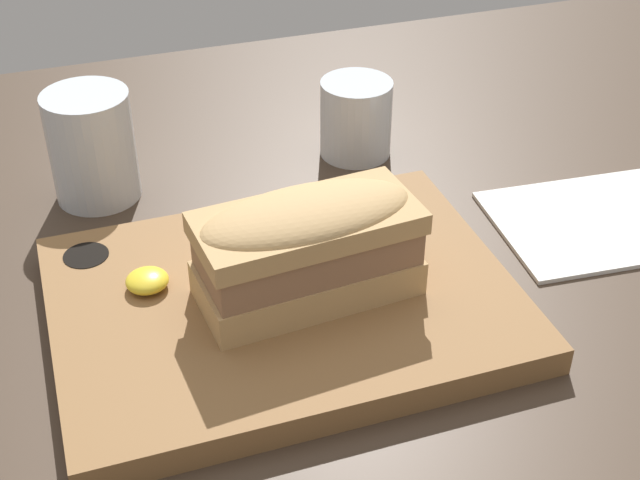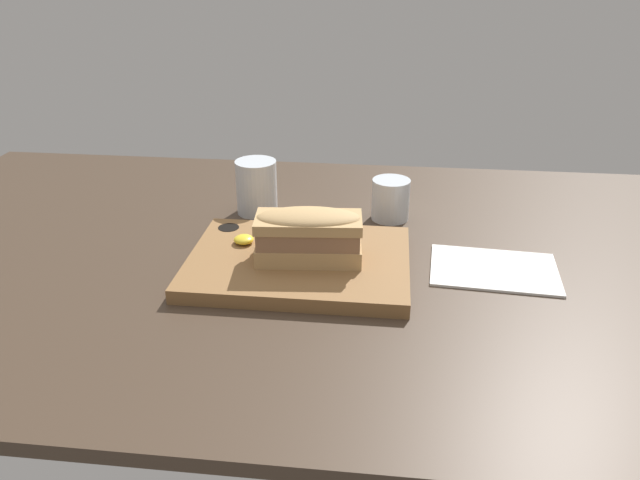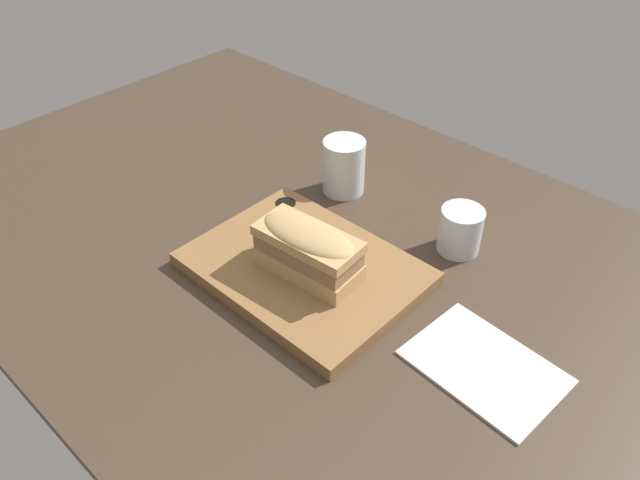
# 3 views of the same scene
# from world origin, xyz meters

# --- Properties ---
(dining_table) EXTENTS (1.56, 0.93, 0.02)m
(dining_table) POSITION_xyz_m (0.00, 0.00, 0.01)
(dining_table) COLOR #423326
(dining_table) RESTS_ON ground
(serving_board) EXTENTS (0.34, 0.26, 0.02)m
(serving_board) POSITION_xyz_m (0.02, -0.06, 0.03)
(serving_board) COLOR olive
(serving_board) RESTS_ON dining_table
(sandwich) EXTENTS (0.17, 0.09, 0.08)m
(sandwich) POSITION_xyz_m (0.04, -0.06, 0.09)
(sandwich) COLOR tan
(sandwich) RESTS_ON serving_board
(mustard_dollop) EXTENTS (0.03, 0.03, 0.01)m
(mustard_dollop) POSITION_xyz_m (-0.08, -0.02, 0.05)
(mustard_dollop) COLOR yellow
(mustard_dollop) RESTS_ON serving_board
(water_glass) EXTENTS (0.08, 0.08, 0.10)m
(water_glass) POSITION_xyz_m (-0.09, 0.16, 0.06)
(water_glass) COLOR silver
(water_glass) RESTS_ON dining_table
(wine_glass) EXTENTS (0.07, 0.07, 0.08)m
(wine_glass) POSITION_xyz_m (0.16, 0.16, 0.05)
(wine_glass) COLOR silver
(wine_glass) RESTS_ON dining_table
(napkin) EXTENTS (0.21, 0.15, 0.00)m
(napkin) POSITION_xyz_m (0.33, -0.03, 0.02)
(napkin) COLOR white
(napkin) RESTS_ON dining_table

